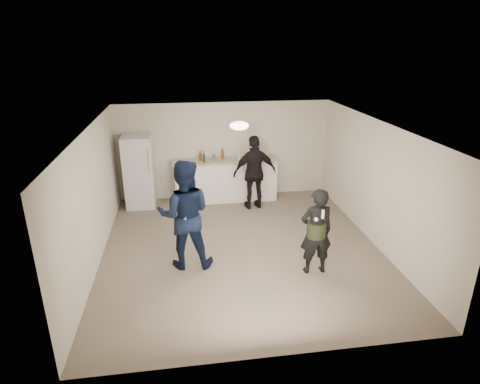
{
  "coord_description": "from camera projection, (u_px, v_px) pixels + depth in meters",
  "views": [
    {
      "loc": [
        -1.09,
        -7.11,
        3.98
      ],
      "look_at": [
        0.0,
        0.2,
        1.15
      ],
      "focal_mm": 30.0,
      "sensor_mm": 36.0,
      "label": 1
    }
  ],
  "objects": [
    {
      "name": "ceiling_dome",
      "position": [
        239.0,
        126.0,
        7.54
      ],
      "size": [
        0.36,
        0.36,
        0.16
      ],
      "primitive_type": "ellipsoid",
      "color": "white",
      "rests_on": "ceiling"
    },
    {
      "name": "bottle_cluster",
      "position": [
        215.0,
        157.0,
        10.14
      ],
      "size": [
        1.05,
        0.26,
        0.22
      ],
      "color": "silver",
      "rests_on": "counter_top"
    },
    {
      "name": "spectator",
      "position": [
        255.0,
        173.0,
        9.79
      ],
      "size": [
        1.13,
        0.58,
        1.84
      ],
      "primitive_type": "imported",
      "rotation": [
        0.0,
        0.0,
        3.27
      ],
      "color": "black",
      "rests_on": "floor"
    },
    {
      "name": "fridge",
      "position": [
        139.0,
        172.0,
        9.92
      ],
      "size": [
        0.7,
        0.7,
        1.8
      ],
      "primitive_type": "cube",
      "color": "white",
      "rests_on": "floor"
    },
    {
      "name": "wall_back",
      "position": [
        224.0,
        151.0,
        10.46
      ],
      "size": [
        6.0,
        0.0,
        6.0
      ],
      "primitive_type": "plane",
      "rotation": [
        1.57,
        0.0,
        0.0
      ],
      "color": "beige",
      "rests_on": "floor"
    },
    {
      "name": "wall_front",
      "position": [
        278.0,
        276.0,
        4.92
      ],
      "size": [
        6.0,
        0.0,
        6.0
      ],
      "primitive_type": "plane",
      "rotation": [
        -1.57,
        0.0,
        0.0
      ],
      "color": "beige",
      "rests_on": "floor"
    },
    {
      "name": "man",
      "position": [
        185.0,
        215.0,
        7.21
      ],
      "size": [
        1.06,
        0.86,
        2.04
      ],
      "primitive_type": "imported",
      "rotation": [
        0.0,
        0.0,
        3.05
      ],
      "color": "#102044",
      "rests_on": "floor"
    },
    {
      "name": "floor",
      "position": [
        241.0,
        248.0,
        8.14
      ],
      "size": [
        6.0,
        6.0,
        0.0
      ],
      "primitive_type": "plane",
      "color": "#6B5B4C",
      "rests_on": "ground"
    },
    {
      "name": "nunchuk_woman",
      "position": [
        316.0,
        219.0,
        6.71
      ],
      "size": [
        0.07,
        0.07,
        0.07
      ],
      "primitive_type": "sphere",
      "color": "white",
      "rests_on": "woman"
    },
    {
      "name": "nunchuk_man",
      "position": [
        192.0,
        222.0,
        7.01
      ],
      "size": [
        0.07,
        0.07,
        0.07
      ],
      "primitive_type": "sphere",
      "color": "white",
      "rests_on": "man"
    },
    {
      "name": "wall_left",
      "position": [
        93.0,
        199.0,
        7.31
      ],
      "size": [
        0.0,
        6.0,
        6.0
      ],
      "primitive_type": "plane",
      "rotation": [
        1.57,
        0.0,
        1.57
      ],
      "color": "beige",
      "rests_on": "floor"
    },
    {
      "name": "woman",
      "position": [
        316.0,
        232.0,
        7.05
      ],
      "size": [
        0.6,
        0.4,
        1.61
      ],
      "primitive_type": "imported",
      "rotation": [
        0.0,
        0.0,
        3.17
      ],
      "color": "black",
      "rests_on": "floor"
    },
    {
      "name": "shaker",
      "position": [
        214.0,
        158.0,
        10.12
      ],
      "size": [
        0.08,
        0.08,
        0.17
      ],
      "primitive_type": "cylinder",
      "color": "#A9A9AD",
      "rests_on": "counter_top"
    },
    {
      "name": "counter_top",
      "position": [
        226.0,
        161.0,
        10.22
      ],
      "size": [
        2.68,
        0.64,
        0.04
      ],
      "primitive_type": "cube",
      "color": "#BAAC90",
      "rests_on": "counter"
    },
    {
      "name": "remote_man",
      "position": [
        185.0,
        220.0,
        6.94
      ],
      "size": [
        0.04,
        0.04,
        0.15
      ],
      "primitive_type": "cube",
      "color": "white",
      "rests_on": "man"
    },
    {
      "name": "ceiling",
      "position": [
        242.0,
        126.0,
        7.24
      ],
      "size": [
        6.0,
        6.0,
        0.0
      ],
      "primitive_type": "plane",
      "rotation": [
        3.14,
        0.0,
        0.0
      ],
      "color": "silver",
      "rests_on": "wall_back"
    },
    {
      "name": "wall_right",
      "position": [
        376.0,
        184.0,
        8.07
      ],
      "size": [
        0.0,
        6.0,
        6.0
      ],
      "primitive_type": "plane",
      "rotation": [
        1.57,
        0.0,
        -1.57
      ],
      "color": "beige",
      "rests_on": "floor"
    },
    {
      "name": "fridge_handle",
      "position": [
        148.0,
        160.0,
        9.47
      ],
      "size": [
        0.02,
        0.02,
        0.6
      ],
      "primitive_type": "cylinder",
      "color": "white",
      "rests_on": "fridge"
    },
    {
      "name": "remote_woman",
      "position": [
        323.0,
        214.0,
        6.66
      ],
      "size": [
        0.04,
        0.04,
        0.15
      ],
      "primitive_type": "cube",
      "color": "white",
      "rests_on": "woman"
    },
    {
      "name": "camo_shorts",
      "position": [
        316.0,
        229.0,
        7.04
      ],
      "size": [
        0.34,
        0.34,
        0.28
      ],
      "primitive_type": "cylinder",
      "color": "#2A3618",
      "rests_on": "woman"
    },
    {
      "name": "counter",
      "position": [
        226.0,
        181.0,
        10.42
      ],
      "size": [
        2.6,
        0.56,
        1.05
      ],
      "primitive_type": "cube",
      "color": "white",
      "rests_on": "floor"
    }
  ]
}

